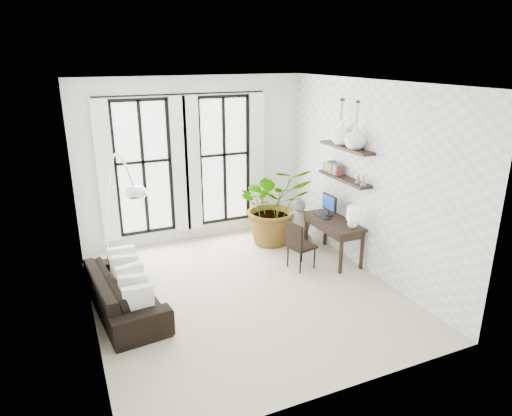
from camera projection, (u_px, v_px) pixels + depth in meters
floor at (244, 292)px, 7.22m from camera, size 5.00×5.00×0.00m
ceiling at (242, 83)px, 6.19m from camera, size 5.00×5.00×0.00m
wall_left at (81, 216)px, 5.85m from camera, size 0.00×5.00×5.00m
wall_right at (368, 179)px, 7.57m from camera, size 0.00×5.00×5.00m
wall_back at (195, 161)px, 8.87m from camera, size 4.50×0.00×4.50m
windows at (186, 164)px, 8.75m from camera, size 3.26×0.13×2.65m
wall_shelves at (344, 165)px, 7.94m from camera, size 0.25×1.30×0.60m
sofa at (124, 291)px, 6.62m from camera, size 1.01×2.12×0.60m
throw_pillows at (130, 278)px, 6.60m from camera, size 0.40×1.52×0.40m
plant at (274, 204)px, 8.88m from camera, size 1.59×1.43×1.57m
desk at (335, 223)px, 8.13m from camera, size 0.54×1.27×1.14m
desk_chair at (298, 243)px, 7.83m from camera, size 0.49×0.49×0.86m
arc_lamp at (117, 188)px, 6.59m from camera, size 0.72×1.14×2.27m
buddha at (298, 225)px, 8.92m from camera, size 0.52×0.52×0.93m
vase_a at (356, 137)px, 7.52m from camera, size 0.37×0.37×0.38m
vase_b at (342, 134)px, 7.86m from camera, size 0.37×0.37×0.38m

